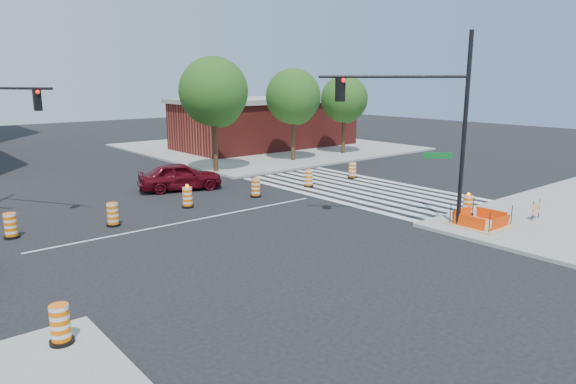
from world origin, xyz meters
The scene contains 20 objects.
ground centered at (0.00, 0.00, 0.00)m, with size 120.00×120.00×0.00m, color black.
sidewalk_ne centered at (18.00, 18.00, 0.07)m, with size 22.00×22.00×0.15m, color gray.
crosswalk_east centered at (10.95, 0.00, 0.01)m, with size 6.75×13.50×0.01m.
lane_centerline centered at (0.00, 0.00, 0.01)m, with size 14.00×0.12×0.01m, color silver.
excavation_pit centered at (9.00, -9.00, 0.22)m, with size 2.20×2.20×0.90m.
brick_storefront centered at (18.00, 18.00, 2.32)m, with size 16.50×8.50×4.60m.
red_coupe centered at (2.86, 6.26, 0.80)m, with size 1.90×4.72×1.61m, color #500611.
signal_pole_se centered at (6.94, -7.29, 4.92)m, with size 4.50×4.27×8.03m.
pit_drum centered at (10.02, -7.76, 0.59)m, with size 0.54×0.54×1.07m.
sw_corner_drum centered at (-7.93, -8.07, 0.60)m, with size 0.57×0.57×0.97m.
barricade centered at (11.71, -10.10, 0.63)m, with size 0.75×0.07×0.88m.
tree_north_c centered at (7.37, 9.61, 5.21)m, with size 4.56×4.56×7.76m.
tree_north_d centered at (14.57, 9.99, 4.75)m, with size 4.16×4.16×7.08m.
tree_north_e centered at (20.35, 10.24, 4.44)m, with size 3.89×3.89×6.61m.
median_drum_1 centered at (-6.81, 2.34, 0.48)m, with size 0.60×0.60×1.02m.
median_drum_2 centered at (-2.98, 1.44, 0.48)m, with size 0.60×0.60×1.02m.
median_drum_3 centered at (1.15, 2.31, 0.49)m, with size 0.60×0.60×1.18m.
median_drum_4 centered at (5.15, 2.02, 0.48)m, with size 0.60×0.60×1.02m.
median_drum_5 centered at (9.15, 2.19, 0.48)m, with size 0.60×0.60×1.02m.
median_drum_6 centered at (13.16, 2.40, 0.48)m, with size 0.60×0.60×1.02m.
Camera 1 is at (-10.90, -20.03, 6.27)m, focal length 32.00 mm.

